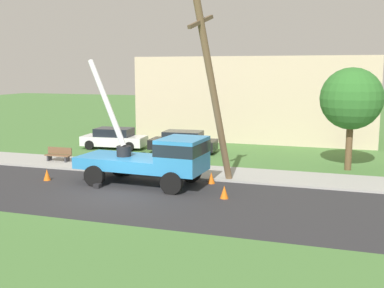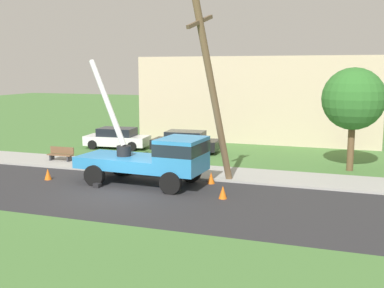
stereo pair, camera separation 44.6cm
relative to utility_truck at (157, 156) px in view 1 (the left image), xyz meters
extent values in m
plane|color=#477538|center=(-1.02, 9.94, -1.41)|extent=(120.00, 120.00, 0.00)
cube|color=#2B2B2D|center=(-1.02, -2.06, -1.40)|extent=(80.00, 7.38, 0.01)
cube|color=#9E9E99|center=(-1.02, 3.22, -1.36)|extent=(80.00, 3.18, 0.10)
cube|color=#2D84C6|center=(-1.80, 0.08, -0.38)|extent=(4.42, 2.62, 0.55)
cube|color=#2D84C6|center=(1.29, -0.08, 0.14)|extent=(2.02, 2.50, 1.60)
cube|color=#19232D|center=(1.29, -0.08, 0.49)|extent=(2.04, 2.52, 0.56)
cylinder|color=black|center=(-1.78, 0.08, 0.14)|extent=(0.70, 0.70, 0.50)
cylinder|color=silver|center=(-3.02, 0.80, 2.44)|extent=(2.82, 1.79, 4.26)
cube|color=black|center=(-2.48, -1.34, -1.31)|extent=(0.32, 0.32, 0.20)
cube|color=black|center=(-2.32, 1.56, -1.31)|extent=(0.32, 0.32, 0.20)
cylinder|color=black|center=(1.19, -1.28, -0.91)|extent=(1.00, 0.30, 1.00)
cylinder|color=black|center=(1.32, 1.12, -0.91)|extent=(1.00, 0.30, 1.00)
cylinder|color=black|center=(-2.77, -1.07, -0.91)|extent=(1.00, 0.30, 1.00)
cylinder|color=black|center=(-2.65, 1.33, -0.91)|extent=(1.00, 0.30, 1.00)
cylinder|color=brown|center=(2.57, 0.71, 2.86)|extent=(1.29, 3.13, 8.63)
cube|color=brown|center=(2.23, -0.33, 6.10)|extent=(0.69, 1.72, 0.73)
cone|color=orange|center=(3.58, -1.24, -1.13)|extent=(0.36, 0.36, 0.56)
cone|color=orange|center=(-5.63, -0.75, -1.13)|extent=(0.36, 0.36, 0.56)
cone|color=orange|center=(2.33, 1.15, -1.13)|extent=(0.36, 0.36, 0.56)
cube|color=silver|center=(-6.85, 8.86, -0.86)|extent=(4.54, 2.18, 0.65)
cube|color=black|center=(-6.85, 8.86, -0.26)|extent=(2.60, 1.87, 0.55)
cylinder|color=black|center=(-5.33, 8.09, -1.09)|extent=(0.64, 0.22, 0.64)
cylinder|color=black|center=(-5.49, 9.88, -1.09)|extent=(0.64, 0.22, 0.64)
cylinder|color=black|center=(-8.22, 7.83, -1.09)|extent=(0.64, 0.22, 0.64)
cylinder|color=black|center=(-8.38, 9.62, -1.09)|extent=(0.64, 0.22, 0.64)
cube|color=black|center=(-1.77, 8.83, -0.86)|extent=(4.50, 2.06, 0.65)
cube|color=black|center=(-1.77, 8.83, -0.26)|extent=(2.56, 1.80, 0.55)
cylinder|color=black|center=(-0.27, 8.02, -1.09)|extent=(0.64, 0.22, 0.64)
cylinder|color=black|center=(-0.38, 9.82, -1.09)|extent=(0.64, 0.22, 0.64)
cylinder|color=black|center=(-3.17, 7.85, -1.09)|extent=(0.64, 0.22, 0.64)
cylinder|color=black|center=(-3.27, 9.65, -1.09)|extent=(0.64, 0.22, 0.64)
cube|color=brown|center=(-7.63, 3.22, -0.96)|extent=(1.60, 0.44, 0.06)
cube|color=brown|center=(-7.63, 3.42, -0.71)|extent=(1.60, 0.06, 0.40)
cube|color=#333338|center=(-8.23, 3.22, -1.18)|extent=(0.10, 0.40, 0.45)
cube|color=#333338|center=(-7.03, 3.22, -1.18)|extent=(0.10, 0.40, 0.45)
cylinder|color=brown|center=(8.64, 6.48, 0.42)|extent=(0.36, 0.36, 3.65)
sphere|color=#2D6B28|center=(8.64, 6.48, 2.51)|extent=(3.34, 3.34, 3.34)
cube|color=#C6B293|center=(1.61, 16.59, 1.79)|extent=(18.00, 6.00, 6.40)
camera|label=1|loc=(8.33, -20.29, 4.11)|focal=44.10mm
camera|label=2|loc=(8.75, -20.15, 4.11)|focal=44.10mm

